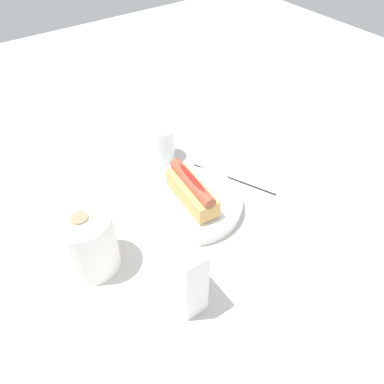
# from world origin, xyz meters

# --- Properties ---
(ground_plane) EXTENTS (2.40, 2.40, 0.00)m
(ground_plane) POSITION_xyz_m (0.00, 0.00, 0.00)
(ground_plane) COLOR beige
(serving_bowl) EXTENTS (0.23, 0.23, 0.03)m
(serving_bowl) POSITION_xyz_m (0.01, 0.01, 0.02)
(serving_bowl) COLOR white
(serving_bowl) RESTS_ON ground_plane
(hotdog_front) EXTENTS (0.15, 0.06, 0.06)m
(hotdog_front) POSITION_xyz_m (0.01, 0.01, 0.06)
(hotdog_front) COLOR tan
(hotdog_front) RESTS_ON serving_bowl
(water_glass) EXTENTS (0.07, 0.07, 0.09)m
(water_glass) POSITION_xyz_m (0.20, -0.04, 0.04)
(water_glass) COLOR white
(water_glass) RESTS_ON ground_plane
(paper_towel_roll) EXTENTS (0.11, 0.11, 0.13)m
(paper_towel_roll) POSITION_xyz_m (-0.00, 0.25, 0.07)
(paper_towel_roll) COLOR white
(paper_towel_roll) RESTS_ON ground_plane
(napkin_box) EXTENTS (0.11, 0.05, 0.15)m
(napkin_box) POSITION_xyz_m (-0.15, 0.15, 0.07)
(napkin_box) COLOR white
(napkin_box) RESTS_ON ground_plane
(chopstick_near) EXTENTS (0.20, 0.10, 0.01)m
(chopstick_near) POSITION_xyz_m (0.03, -0.13, 0.00)
(chopstick_near) COLOR black
(chopstick_near) RESTS_ON ground_plane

